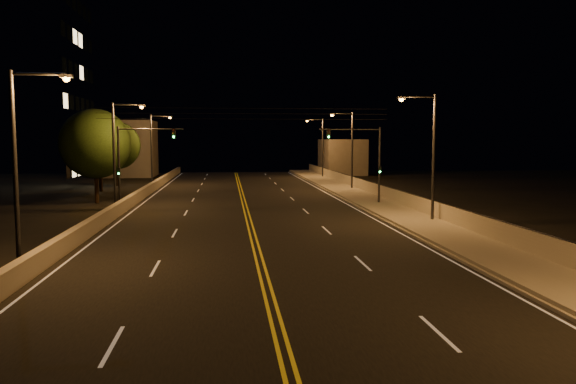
{
  "coord_description": "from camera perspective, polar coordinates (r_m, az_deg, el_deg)",
  "views": [
    {
      "loc": [
        -1.42,
        -13.39,
        5.49
      ],
      "look_at": [
        2.0,
        18.0,
        2.5
      ],
      "focal_mm": 35.0,
      "sensor_mm": 36.0,
      "label": 1
    }
  ],
  "objects": [
    {
      "name": "ground",
      "position": [
        14.55,
        -0.17,
        -16.77
      ],
      "size": [
        160.0,
        160.0,
        0.0
      ],
      "primitive_type": "plane",
      "color": "black",
      "rests_on": "ground"
    },
    {
      "name": "parapet_wall",
      "position": [
        36.46,
        16.21,
        -2.2
      ],
      "size": [
        0.3,
        120.0,
        1.0
      ],
      "primitive_type": "cube",
      "color": "#ACA28F",
      "rests_on": "sidewalk"
    },
    {
      "name": "streetlight_5",
      "position": [
        45.89,
        -16.91,
        4.37
      ],
      "size": [
        2.55,
        0.28,
        8.3
      ],
      "color": "#2D2D33",
      "rests_on": "ground"
    },
    {
      "name": "streetlight_2",
      "position": [
        59.92,
        6.26,
        4.76
      ],
      "size": [
        2.55,
        0.28,
        8.3
      ],
      "color": "#2D2D33",
      "rests_on": "ground"
    },
    {
      "name": "streetlight_6",
      "position": [
        67.57,
        -13.47,
        4.71
      ],
      "size": [
        2.55,
        0.28,
        8.3
      ],
      "color": "#2D2D33",
      "rests_on": "ground"
    },
    {
      "name": "jersey_barrier",
      "position": [
        34.67,
        -19.26,
        -3.24
      ],
      "size": [
        0.45,
        120.0,
        0.91
      ],
      "primitive_type": "cube",
      "color": "#ACA28F",
      "rests_on": "ground"
    },
    {
      "name": "tree_1",
      "position": [
        61.92,
        -18.56,
        3.85
      ],
      "size": [
        4.81,
        4.81,
        6.51
      ],
      "color": "black",
      "rests_on": "ground"
    },
    {
      "name": "overhead_wires",
      "position": [
        42.96,
        -4.36,
        7.94
      ],
      "size": [
        22.0,
        0.03,
        0.83
      ],
      "color": "black"
    },
    {
      "name": "lane_markings",
      "position": [
        33.8,
        -3.74,
        -3.91
      ],
      "size": [
        17.32,
        116.0,
        0.0
      ],
      "color": "silver",
      "rests_on": "road"
    },
    {
      "name": "parapet_rail",
      "position": [
        36.4,
        16.23,
        -1.37
      ],
      "size": [
        0.06,
        120.0,
        0.06
      ],
      "primitive_type": "cylinder",
      "rotation": [
        1.57,
        0.0,
        0.0
      ],
      "color": "black",
      "rests_on": "parapet_wall"
    },
    {
      "name": "distant_building_right",
      "position": [
        88.48,
        5.49,
        3.59
      ],
      "size": [
        6.0,
        10.0,
        5.42
      ],
      "primitive_type": "cube",
      "color": "gray",
      "rests_on": "ground"
    },
    {
      "name": "traffic_signal_right",
      "position": [
        46.29,
        8.13,
        3.57
      ],
      "size": [
        5.11,
        0.31,
        6.46
      ],
      "color": "#2D2D33",
      "rests_on": "ground"
    },
    {
      "name": "streetlight_3",
      "position": [
        78.01,
        3.33,
        4.93
      ],
      "size": [
        2.55,
        0.28,
        8.3
      ],
      "color": "#2D2D33",
      "rests_on": "ground"
    },
    {
      "name": "tree_2",
      "position": [
        68.36,
        -17.04,
        4.54
      ],
      "size": [
        5.55,
        5.55,
        7.52
      ],
      "color": "black",
      "rests_on": "ground"
    },
    {
      "name": "streetlight_4",
      "position": [
        25.84,
        -25.42,
        3.46
      ],
      "size": [
        2.55,
        0.28,
        8.3
      ],
      "color": "#2D2D33",
      "rests_on": "ground"
    },
    {
      "name": "traffic_signal_left",
      "position": [
        45.46,
        -15.63,
        3.4
      ],
      "size": [
        5.11,
        0.31,
        6.46
      ],
      "color": "#2D2D33",
      "rests_on": "ground"
    },
    {
      "name": "sidewalk",
      "position": [
        35.96,
        13.75,
        -3.29
      ],
      "size": [
        3.6,
        120.0,
        0.3
      ],
      "primitive_type": "cube",
      "color": "gray",
      "rests_on": "ground"
    },
    {
      "name": "tree_0",
      "position": [
        50.76,
        -19.0,
        4.65
      ],
      "size": [
        5.95,
        5.95,
        8.06
      ],
      "color": "black",
      "rests_on": "ground"
    },
    {
      "name": "streetlight_1",
      "position": [
        37.16,
        14.17,
        4.25
      ],
      "size": [
        2.55,
        0.28,
        8.3
      ],
      "color": "#2D2D33",
      "rests_on": "ground"
    },
    {
      "name": "road",
      "position": [
        33.87,
        -3.74,
        -3.91
      ],
      "size": [
        18.0,
        120.0,
        0.02
      ],
      "primitive_type": "cube",
      "color": "black",
      "rests_on": "ground"
    },
    {
      "name": "distant_building_left",
      "position": [
        85.8,
        -16.04,
        4.25
      ],
      "size": [
        8.0,
        8.0,
        8.13
      ],
      "primitive_type": "cube",
      "color": "gray",
      "rests_on": "ground"
    },
    {
      "name": "curb",
      "position": [
        35.38,
        10.89,
        -3.49
      ],
      "size": [
        0.14,
        120.0,
        0.15
      ],
      "primitive_type": "cube",
      "color": "gray",
      "rests_on": "ground"
    }
  ]
}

